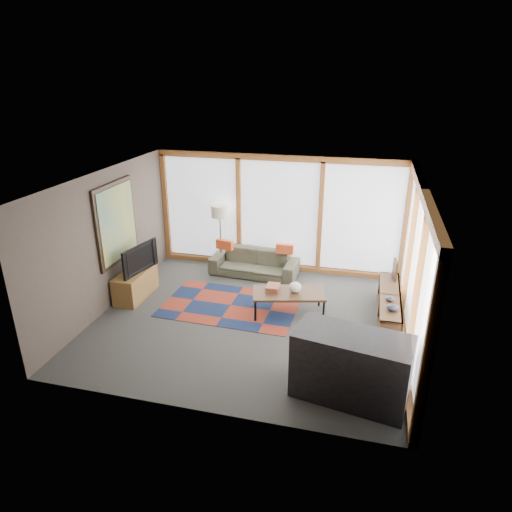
% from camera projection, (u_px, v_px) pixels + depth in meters
% --- Properties ---
extents(ground, '(5.50, 5.50, 0.00)m').
position_uv_depth(ground, '(251.00, 320.00, 8.34)').
color(ground, '#31312E').
rests_on(ground, ground).
extents(room_envelope, '(5.52, 5.02, 2.62)m').
position_uv_depth(room_envelope, '(285.00, 232.00, 8.15)').
color(room_envelope, '#403630').
rests_on(room_envelope, ground).
extents(rug, '(2.60, 1.72, 0.01)m').
position_uv_depth(rug, '(231.00, 305.00, 8.84)').
color(rug, maroon).
rests_on(rug, ground).
extents(sofa, '(1.96, 0.86, 0.56)m').
position_uv_depth(sofa, '(254.00, 263.00, 10.09)').
color(sofa, '#353527').
rests_on(sofa, ground).
extents(pillow_left, '(0.40, 0.19, 0.21)m').
position_uv_depth(pillow_left, '(225.00, 245.00, 10.06)').
color(pillow_left, '#B8411D').
rests_on(pillow_left, sofa).
extents(pillow_right, '(0.38, 0.12, 0.21)m').
position_uv_depth(pillow_right, '(285.00, 249.00, 9.82)').
color(pillow_right, '#B8411D').
rests_on(pillow_right, sofa).
extents(floor_lamp, '(0.38, 0.38, 1.50)m').
position_uv_depth(floor_lamp, '(221.00, 238.00, 10.24)').
color(floor_lamp, '#2F211A').
rests_on(floor_lamp, ground).
extents(coffee_table, '(1.44, 0.96, 0.44)m').
position_uv_depth(coffee_table, '(288.00, 303.00, 8.49)').
color(coffee_table, black).
rests_on(coffee_table, ground).
extents(book_stack, '(0.24, 0.30, 0.10)m').
position_uv_depth(book_stack, '(273.00, 288.00, 8.47)').
color(book_stack, brown).
rests_on(book_stack, coffee_table).
extents(vase, '(0.26, 0.26, 0.20)m').
position_uv_depth(vase, '(295.00, 287.00, 8.37)').
color(vase, beige).
rests_on(vase, coffee_table).
extents(bookshelf, '(0.37, 2.02, 0.50)m').
position_uv_depth(bookshelf, '(389.00, 307.00, 8.26)').
color(bookshelf, black).
rests_on(bookshelf, ground).
extents(bowl_a, '(0.24, 0.24, 0.10)m').
position_uv_depth(bowl_a, '(393.00, 308.00, 7.62)').
color(bowl_a, black).
rests_on(bowl_a, bookshelf).
extents(bowl_b, '(0.15, 0.15, 0.08)m').
position_uv_depth(bowl_b, '(390.00, 299.00, 7.93)').
color(bowl_b, black).
rests_on(bowl_b, bookshelf).
extents(shelf_picture, '(0.08, 0.30, 0.39)m').
position_uv_depth(shelf_picture, '(395.00, 270.00, 8.71)').
color(shelf_picture, black).
rests_on(shelf_picture, bookshelf).
extents(tv_console, '(0.46, 1.09, 0.55)m').
position_uv_depth(tv_console, '(136.00, 284.00, 9.11)').
color(tv_console, brown).
rests_on(tv_console, ground).
extents(television, '(0.33, 0.98, 0.56)m').
position_uv_depth(television, '(136.00, 258.00, 8.93)').
color(television, black).
rests_on(television, tv_console).
extents(bar_counter, '(1.66, 0.99, 0.98)m').
position_uv_depth(bar_counter, '(351.00, 367.00, 6.20)').
color(bar_counter, black).
rests_on(bar_counter, ground).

